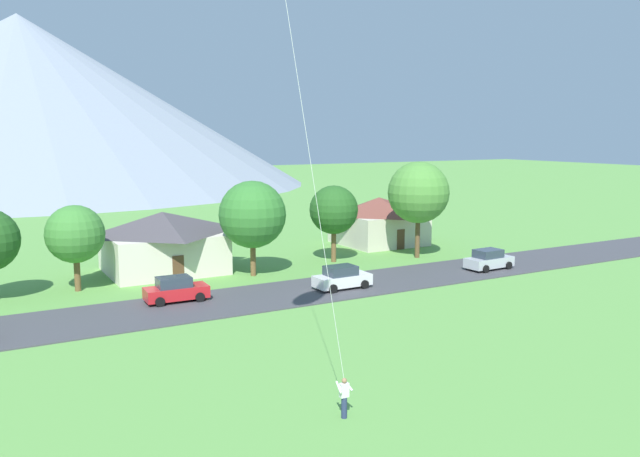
# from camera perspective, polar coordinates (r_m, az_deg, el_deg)

# --- Properties ---
(road_strip) EXTENTS (160.00, 7.17, 0.08)m
(road_strip) POSITION_cam_1_polar(r_m,az_deg,el_deg) (43.68, -10.39, -6.69)
(road_strip) COLOR #424247
(road_strip) RESTS_ON ground
(mountain_west_ridge) EXTENTS (121.84, 121.84, 36.71)m
(mountain_west_ridge) POSITION_cam_1_polar(r_m,az_deg,el_deg) (156.55, -24.90, 10.23)
(mountain_west_ridge) COLOR gray
(mountain_west_ridge) RESTS_ON ground
(mountain_central_ridge) EXTENTS (114.27, 114.27, 22.24)m
(mountain_central_ridge) POSITION_cam_1_polar(r_m,az_deg,el_deg) (159.47, -24.70, 7.59)
(mountain_central_ridge) COLOR #8E939E
(mountain_central_ridge) RESTS_ON ground
(house_leftmost) EXTENTS (9.66, 8.56, 4.98)m
(house_leftmost) POSITION_cam_1_polar(r_m,az_deg,el_deg) (54.44, -13.72, -1.07)
(house_leftmost) COLOR beige
(house_leftmost) RESTS_ON ground
(house_left_center) EXTENTS (8.36, 8.25, 4.83)m
(house_left_center) POSITION_cam_1_polar(r_m,az_deg,el_deg) (66.61, 5.23, 0.78)
(house_left_center) COLOR beige
(house_left_center) RESTS_ON ground
(tree_near_left) EXTENTS (4.31, 4.31, 6.82)m
(tree_near_left) POSITION_cam_1_polar(r_m,az_deg,el_deg) (56.70, 1.23, 1.65)
(tree_near_left) COLOR brown
(tree_near_left) RESTS_ON ground
(tree_left_of_center) EXTENTS (5.61, 5.61, 8.83)m
(tree_left_of_center) POSITION_cam_1_polar(r_m,az_deg,el_deg) (59.13, 8.71, 3.17)
(tree_left_of_center) COLOR brown
(tree_left_of_center) RESTS_ON ground
(tree_center) EXTENTS (5.36, 5.36, 7.65)m
(tree_center) POSITION_cam_1_polar(r_m,az_deg,el_deg) (51.27, -6.01, 1.24)
(tree_center) COLOR brown
(tree_center) RESTS_ON ground
(tree_far_right) EXTENTS (4.18, 4.18, 6.28)m
(tree_far_right) POSITION_cam_1_polar(r_m,az_deg,el_deg) (49.34, -20.88, -0.48)
(tree_far_right) COLOR brown
(tree_far_right) RESTS_ON ground
(parked_car_white_west_end) EXTENTS (4.22, 2.12, 1.68)m
(parked_car_white_west_end) POSITION_cam_1_polar(r_m,az_deg,el_deg) (47.21, 1.95, -4.38)
(parked_car_white_west_end) COLOR white
(parked_car_white_west_end) RESTS_ON road_strip
(parked_car_silver_mid_west) EXTENTS (4.28, 2.23, 1.68)m
(parked_car_silver_mid_west) POSITION_cam_1_polar(r_m,az_deg,el_deg) (55.61, 14.72, -2.70)
(parked_car_silver_mid_west) COLOR #B7BCC1
(parked_car_silver_mid_west) RESTS_ON road_strip
(parked_car_red_east_end) EXTENTS (4.26, 2.19, 1.68)m
(parked_car_red_east_end) POSITION_cam_1_polar(r_m,az_deg,el_deg) (44.71, -12.66, -5.32)
(parked_car_red_east_end) COLOR red
(parked_car_red_east_end) RESTS_ON road_strip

